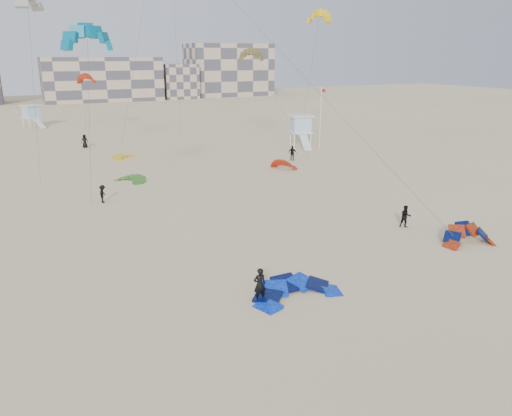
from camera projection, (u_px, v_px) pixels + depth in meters
name	position (u px, v px, depth m)	size (l,w,h in m)	color
ground	(299.00, 292.00, 27.50)	(320.00, 320.00, 0.00)	beige
kite_ground_blue	(296.00, 295.00, 27.12)	(4.72, 4.86, 1.07)	blue
kite_ground_orange	(468.00, 244.00, 34.43)	(3.63, 3.04, 2.14)	red
kite_ground_green	(131.00, 181.00, 51.73)	(3.45, 3.59, 0.89)	#367822
kite_ground_red_far	(284.00, 169.00, 57.43)	(3.17, 2.71, 1.91)	red
kite_ground_yellow	(124.00, 158.00, 63.27)	(3.18, 3.31, 0.70)	yellow
kitesurfer_main	(260.00, 285.00, 26.25)	(0.68, 0.45, 1.87)	black
kitesurfer_b	(406.00, 217.00, 37.56)	(0.84, 0.65, 1.72)	black
kitesurfer_c	(103.00, 194.00, 43.95)	(1.03, 0.59, 1.59)	black
kitesurfer_d	(292.00, 153.00, 61.60)	(1.08, 0.45, 1.85)	black
kitesurfer_e	(85.00, 141.00, 70.07)	(0.92, 0.60, 1.88)	black
kitesurfer_f	(305.00, 127.00, 84.69)	(1.63, 0.52, 1.76)	black
kite_fly_teal_a	(88.00, 40.00, 35.28)	(3.88, 4.06, 13.84)	#0072A5
kite_fly_grey	(27.00, 1.00, 48.07)	(5.43, 8.96, 18.22)	#B9B9B9
kite_fly_olive	(251.00, 56.00, 62.24)	(4.71, 12.23, 12.67)	brown
kite_fly_yellow	(319.00, 18.00, 74.94)	(5.15, 5.10, 18.38)	yellow
kite_fly_red	(86.00, 80.00, 81.40)	(4.47, 8.04, 8.96)	red
lifeguard_tower_near	(301.00, 131.00, 71.01)	(3.87, 6.46, 4.42)	white
lifeguard_tower_far	(31.00, 116.00, 89.52)	(3.78, 5.98, 4.00)	white
flagpole	(321.00, 117.00, 68.49)	(0.69, 0.11, 8.44)	white
condo_mid	(102.00, 79.00, 142.19)	(32.00, 16.00, 12.00)	#C3A98F
condo_east	(229.00, 70.00, 159.67)	(26.00, 14.00, 16.00)	#C3A98F
condo_fill_right	(178.00, 81.00, 149.74)	(10.00, 10.00, 10.00)	#C3A98F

